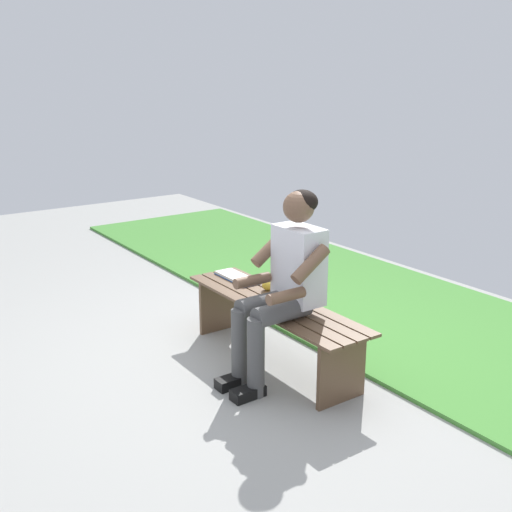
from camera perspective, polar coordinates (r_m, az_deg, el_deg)
name	(u,v)px	position (r m, az deg, el deg)	size (l,w,h in m)	color
ground_plane	(84,347)	(4.86, -15.53, -8.09)	(10.00, 7.00, 0.04)	#9E9E99
grass_strip	(405,317)	(5.29, 13.55, -5.50)	(9.00, 2.00, 0.03)	#478C38
bench_near	(274,316)	(4.30, 1.64, -5.56)	(1.63, 0.42, 0.45)	brown
person_seated	(284,280)	(3.95, 2.56, -2.20)	(0.50, 0.69, 1.25)	silver
apple	(268,285)	(4.46, 1.07, -2.66)	(0.08, 0.08, 0.08)	gold
book_open	(237,278)	(4.72, -1.75, -2.00)	(0.41, 0.16, 0.02)	white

